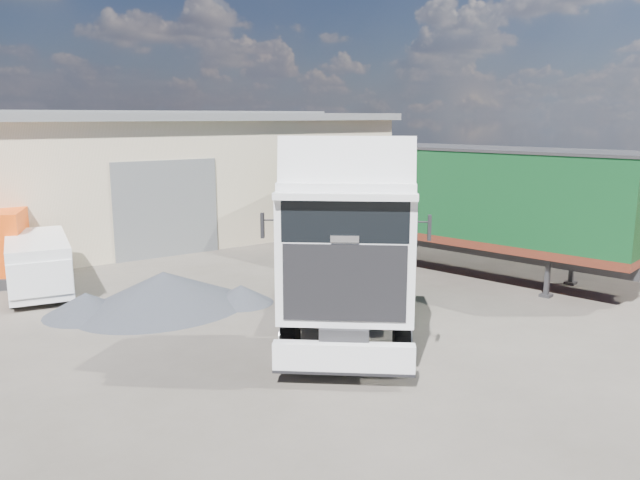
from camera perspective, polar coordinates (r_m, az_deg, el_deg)
ground at (r=16.76m, az=5.74°, el=-6.80°), size 120.00×120.00×0.00m
warehouse at (r=28.50m, az=-25.93°, el=5.07°), size 30.60×12.60×5.42m
brick_boundary_wall at (r=28.68m, az=15.50°, el=2.98°), size 0.35×26.00×2.50m
tractor_unit at (r=14.06m, az=2.57°, el=-1.74°), size 6.55×7.16×4.81m
box_trailer at (r=21.56m, az=11.28°, el=4.07°), size 5.41×12.92×4.20m
panel_van at (r=20.18m, az=-24.35°, el=-2.14°), size 2.26×4.25×1.65m
gravel_heap at (r=17.63m, az=-14.38°, el=-4.58°), size 6.19×5.51×1.02m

